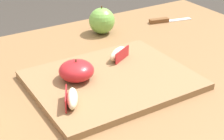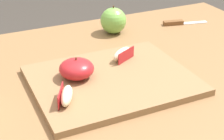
# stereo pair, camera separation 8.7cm
# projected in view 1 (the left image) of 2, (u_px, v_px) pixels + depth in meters

# --- Properties ---
(dining_table) EXTENTS (1.21, 0.84, 0.78)m
(dining_table) POSITION_uv_depth(u_px,v_px,m) (115.00, 115.00, 0.97)
(dining_table) COLOR brown
(dining_table) RESTS_ON ground_plane
(cutting_board) EXTENTS (0.39, 0.31, 0.02)m
(cutting_board) POSITION_uv_depth(u_px,v_px,m) (112.00, 80.00, 0.88)
(cutting_board) COLOR olive
(cutting_board) RESTS_ON dining_table
(apple_half_skin_up) EXTENTS (0.09, 0.09, 0.05)m
(apple_half_skin_up) POSITION_uv_depth(u_px,v_px,m) (76.00, 71.00, 0.86)
(apple_half_skin_up) COLOR #B21E23
(apple_half_skin_up) RESTS_ON cutting_board
(apple_wedge_back) EXTENTS (0.08, 0.06, 0.03)m
(apple_wedge_back) POSITION_uv_depth(u_px,v_px,m) (118.00, 54.00, 0.96)
(apple_wedge_back) COLOR beige
(apple_wedge_back) RESTS_ON cutting_board
(apple_wedge_right) EXTENTS (0.06, 0.08, 0.03)m
(apple_wedge_right) POSITION_uv_depth(u_px,v_px,m) (72.00, 98.00, 0.76)
(apple_wedge_right) COLOR beige
(apple_wedge_right) RESTS_ON cutting_board
(paring_knife) EXTENTS (0.16, 0.05, 0.01)m
(paring_knife) POSITION_uv_depth(u_px,v_px,m) (163.00, 20.00, 1.27)
(paring_knife) COLOR silver
(paring_knife) RESTS_ON dining_table
(whole_apple_granny_green) EXTENTS (0.08, 0.08, 0.09)m
(whole_apple_granny_green) POSITION_uv_depth(u_px,v_px,m) (102.00, 21.00, 1.16)
(whole_apple_granny_green) COLOR #70AD47
(whole_apple_granny_green) RESTS_ON dining_table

